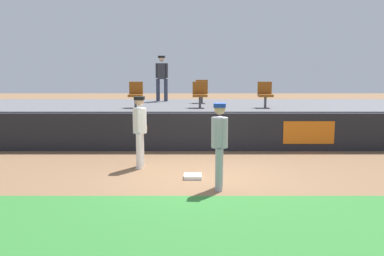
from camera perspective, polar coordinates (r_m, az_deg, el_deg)
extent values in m
plane|color=brown|center=(10.00, 1.66, -6.54)|extent=(60.00, 60.00, 0.00)
cube|color=#2D722D|center=(7.40, 2.30, -11.83)|extent=(18.00, 2.80, 0.01)
cube|color=white|center=(10.03, 0.01, -6.25)|extent=(0.40, 0.40, 0.08)
cylinder|color=white|center=(11.22, -6.64, -2.69)|extent=(0.15, 0.15, 0.87)
cylinder|color=white|center=(10.92, -6.89, -3.00)|extent=(0.15, 0.15, 0.87)
cylinder|color=white|center=(10.95, -6.83, 0.95)|extent=(0.35, 0.35, 0.61)
sphere|color=tan|center=(10.91, -6.87, 3.45)|extent=(0.23, 0.23, 0.23)
cube|color=black|center=(10.90, -6.88, 3.83)|extent=(0.25, 0.25, 0.08)
cylinder|color=white|center=(11.15, -6.67, 1.18)|extent=(0.09, 0.09, 0.57)
cylinder|color=white|center=(10.75, -7.00, 0.92)|extent=(0.09, 0.09, 0.57)
ellipsoid|color=brown|center=(11.17, -6.15, -0.07)|extent=(0.13, 0.20, 0.28)
cylinder|color=#9EA3AD|center=(9.25, 3.49, -4.98)|extent=(0.15, 0.15, 0.87)
cylinder|color=#9EA3AD|center=(8.95, 3.38, -5.43)|extent=(0.15, 0.15, 0.87)
cylinder|color=#9EA3AD|center=(8.96, 3.48, -0.58)|extent=(0.37, 0.37, 0.61)
sphere|color=tan|center=(8.90, 3.50, 2.47)|extent=(0.23, 0.23, 0.23)
cube|color=#193899|center=(8.89, 3.51, 2.94)|extent=(0.26, 0.26, 0.08)
cylinder|color=#9EA3AD|center=(9.16, 3.54, -0.27)|extent=(0.09, 0.09, 0.57)
cylinder|color=#9EA3AD|center=(8.75, 3.41, -0.66)|extent=(0.09, 0.09, 0.57)
cube|color=black|center=(13.13, 1.23, -0.51)|extent=(18.00, 0.24, 1.12)
cube|color=orange|center=(13.45, 14.70, -0.57)|extent=(1.50, 0.02, 0.67)
cube|color=#59595E|center=(15.67, 1.02, 0.95)|extent=(18.00, 4.80, 1.15)
cylinder|color=#4C4C51|center=(16.19, 1.18, 3.93)|extent=(0.08, 0.08, 0.40)
cube|color=#8C4714|center=(16.18, 1.18, 4.64)|extent=(0.44, 0.44, 0.08)
cube|color=#8C4714|center=(16.36, 1.17, 5.52)|extent=(0.44, 0.06, 0.40)
cylinder|color=#4C4C51|center=(14.59, 9.31, 3.36)|extent=(0.08, 0.08, 0.40)
cube|color=#8C4714|center=(14.58, 9.33, 4.15)|extent=(0.46, 0.44, 0.08)
cube|color=#8C4714|center=(14.75, 9.23, 5.13)|extent=(0.46, 0.06, 0.40)
cylinder|color=#4C4C51|center=(14.51, -7.35, 3.38)|extent=(0.08, 0.08, 0.40)
cube|color=#8C4714|center=(14.50, -7.37, 4.17)|extent=(0.45, 0.44, 0.08)
cube|color=#8C4714|center=(14.67, -7.29, 5.15)|extent=(0.45, 0.06, 0.40)
cylinder|color=#4C4C51|center=(14.40, 0.94, 3.41)|extent=(0.08, 0.08, 0.40)
cube|color=#8C4714|center=(14.38, 0.94, 4.20)|extent=(0.48, 0.44, 0.08)
cube|color=#8C4714|center=(14.56, 0.93, 5.19)|extent=(0.48, 0.06, 0.40)
cylinder|color=#33384C|center=(17.03, -3.47, 4.88)|extent=(0.14, 0.14, 0.85)
cylinder|color=#33384C|center=(17.10, -4.48, 4.88)|extent=(0.14, 0.14, 0.85)
cylinder|color=#333338|center=(17.04, -4.00, 7.31)|extent=(0.38, 0.38, 0.60)
sphere|color=beige|center=(17.04, -4.02, 8.88)|extent=(0.22, 0.22, 0.22)
cube|color=black|center=(17.04, -4.02, 9.12)|extent=(0.27, 0.27, 0.08)
cylinder|color=#333338|center=(17.00, -3.35, 7.38)|extent=(0.09, 0.09, 0.56)
cylinder|color=#333338|center=(17.09, -4.66, 7.37)|extent=(0.09, 0.09, 0.56)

